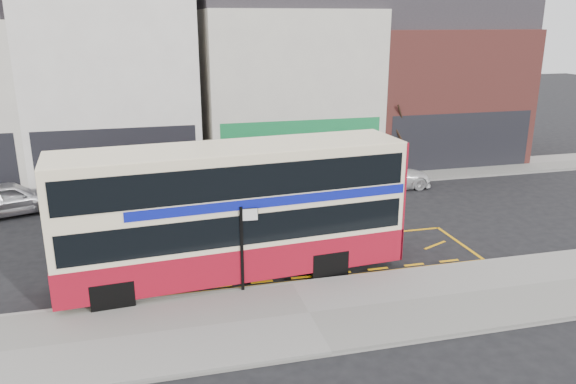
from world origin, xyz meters
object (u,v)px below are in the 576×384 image
object	(u,v)px
car_silver	(9,198)
double_decker_bus	(234,210)
car_grey	(203,188)
street_tree_right	(395,112)
car_white	(388,176)
bus_stop_post	(244,240)

from	to	relation	value
car_silver	double_decker_bus	bearing A→B (deg)	-152.80
double_decker_bus	car_grey	bearing A→B (deg)	86.97
car_grey	street_tree_right	distance (m)	11.29
car_white	bus_stop_post	bearing A→B (deg)	137.41
street_tree_right	double_decker_bus	bearing A→B (deg)	-133.62
bus_stop_post	car_silver	distance (m)	12.85
double_decker_bus	car_silver	world-z (taller)	double_decker_bus
car_grey	bus_stop_post	bearing A→B (deg)	169.45
car_white	street_tree_right	bearing A→B (deg)	-27.56
double_decker_bus	street_tree_right	xyz separation A→B (m)	(10.33, 10.84, 1.04)
car_grey	street_tree_right	bearing A→B (deg)	-86.02
double_decker_bus	car_silver	size ratio (longest dim) A/B	2.59
double_decker_bus	car_white	world-z (taller)	double_decker_bus
bus_stop_post	street_tree_right	bearing A→B (deg)	51.83
car_silver	bus_stop_post	bearing A→B (deg)	-156.53
car_silver	car_grey	bearing A→B (deg)	-112.36
car_silver	car_grey	size ratio (longest dim) A/B	0.92
car_white	street_tree_right	distance (m)	4.09
bus_stop_post	car_white	xyz separation A→B (m)	(8.79, 9.36, -1.14)
double_decker_bus	car_grey	distance (m)	7.88
double_decker_bus	street_tree_right	world-z (taller)	street_tree_right
car_silver	car_grey	distance (m)	8.19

